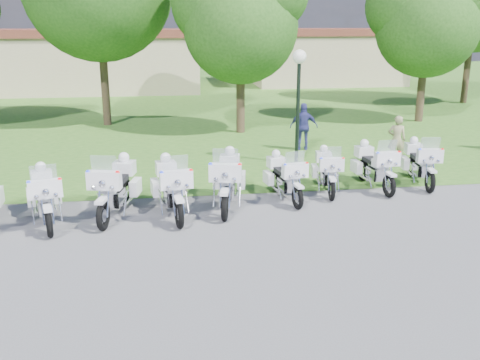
{
  "coord_description": "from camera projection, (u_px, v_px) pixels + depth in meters",
  "views": [
    {
      "loc": [
        -1.29,
        -10.81,
        4.53
      ],
      "look_at": [
        0.4,
        1.2,
        0.95
      ],
      "focal_mm": 40.0,
      "sensor_mm": 36.0,
      "label": 1
    }
  ],
  "objects": [
    {
      "name": "ground",
      "position": [
        230.0,
        237.0,
        11.72
      ],
      "size": [
        100.0,
        100.0,
        0.0
      ],
      "primitive_type": "plane",
      "color": "#56565B",
      "rests_on": "ground"
    },
    {
      "name": "grass_lawn",
      "position": [
        183.0,
        90.0,
        37.36
      ],
      "size": [
        100.0,
        48.0,
        0.01
      ],
      "primitive_type": "cube",
      "color": "#346720",
      "rests_on": "ground"
    },
    {
      "name": "motorcycle_1",
      "position": [
        45.0,
        196.0,
        12.43
      ],
      "size": [
        1.15,
        2.31,
        1.59
      ],
      "rotation": [
        0.0,
        0.0,
        3.4
      ],
      "color": "black",
      "rests_on": "ground"
    },
    {
      "name": "motorcycle_2",
      "position": [
        116.0,
        187.0,
        12.94
      ],
      "size": [
        1.16,
        2.47,
        1.68
      ],
      "rotation": [
        0.0,
        0.0,
        2.92
      ],
      "color": "black",
      "rests_on": "ground"
    },
    {
      "name": "motorcycle_3",
      "position": [
        171.0,
        186.0,
        13.01
      ],
      "size": [
        1.03,
        2.46,
        1.66
      ],
      "rotation": [
        0.0,
        0.0,
        3.29
      ],
      "color": "black",
      "rests_on": "ground"
    },
    {
      "name": "motorcycle_4",
      "position": [
        228.0,
        179.0,
        13.53
      ],
      "size": [
        1.13,
        2.52,
        1.71
      ],
      "rotation": [
        0.0,
        0.0,
        2.95
      ],
      "color": "black",
      "rests_on": "ground"
    },
    {
      "name": "motorcycle_5",
      "position": [
        285.0,
        177.0,
        14.17
      ],
      "size": [
        0.92,
        2.15,
        1.45
      ],
      "rotation": [
        0.0,
        0.0,
        3.3
      ],
      "color": "black",
      "rests_on": "ground"
    },
    {
      "name": "motorcycle_6",
      "position": [
        327.0,
        170.0,
        14.83
      ],
      "size": [
        0.86,
        2.11,
        1.42
      ],
      "rotation": [
        0.0,
        0.0,
        3.01
      ],
      "color": "black",
      "rests_on": "ground"
    },
    {
      "name": "motorcycle_7",
      "position": [
        374.0,
        165.0,
        15.14
      ],
      "size": [
        0.84,
        2.28,
        1.53
      ],
      "rotation": [
        0.0,
        0.0,
        3.22
      ],
      "color": "black",
      "rests_on": "ground"
    },
    {
      "name": "motorcycle_8",
      "position": [
        420.0,
        162.0,
        15.53
      ],
      "size": [
        0.93,
        2.26,
        1.52
      ],
      "rotation": [
        0.0,
        0.0,
        3.0
      ],
      "color": "black",
      "rests_on": "ground"
    },
    {
      "name": "lamp_post",
      "position": [
        299.0,
        78.0,
        17.02
      ],
      "size": [
        0.44,
        0.44,
        3.72
      ],
      "color": "black",
      "rests_on": "ground"
    },
    {
      "name": "tree_2",
      "position": [
        239.0,
        15.0,
        21.63
      ],
      "size": [
        5.48,
        4.68,
        7.31
      ],
      "color": "#38281C",
      "rests_on": "ground"
    },
    {
      "name": "tree_3",
      "position": [
        427.0,
        15.0,
        24.19
      ],
      "size": [
        5.49,
        4.68,
        7.32
      ],
      "color": "#38281C",
      "rests_on": "ground"
    },
    {
      "name": "building_west",
      "position": [
        95.0,
        60.0,
        36.93
      ],
      "size": [
        14.56,
        8.32,
        4.1
      ],
      "color": "tan",
      "rests_on": "ground"
    },
    {
      "name": "building_east",
      "position": [
        324.0,
        56.0,
        41.09
      ],
      "size": [
        11.44,
        7.28,
        4.1
      ],
      "color": "tan",
      "rests_on": "ground"
    },
    {
      "name": "bystander_a",
      "position": [
        397.0,
        140.0,
        17.68
      ],
      "size": [
        0.69,
        0.58,
        1.6
      ],
      "primitive_type": "imported",
      "rotation": [
        0.0,
        0.0,
        2.74
      ],
      "color": "#958D65",
      "rests_on": "ground"
    },
    {
      "name": "bystander_c",
      "position": [
        304.0,
        127.0,
        19.54
      ],
      "size": [
        1.08,
        0.61,
        1.73
      ],
      "primitive_type": "imported",
      "rotation": [
        0.0,
        0.0,
        2.94
      ],
      "color": "navy",
      "rests_on": "ground"
    }
  ]
}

